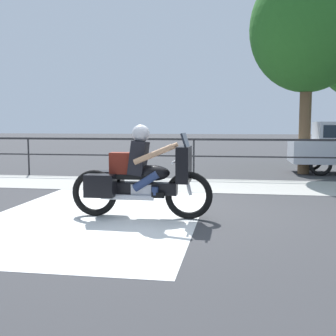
{
  "coord_description": "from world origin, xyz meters",
  "views": [
    {
      "loc": [
        1.15,
        -7.16,
        1.54
      ],
      "look_at": [
        0.02,
        0.04,
        0.78
      ],
      "focal_mm": 45.0,
      "sensor_mm": 36.0,
      "label": 1
    }
  ],
  "objects": [
    {
      "name": "ground_plane",
      "position": [
        0.0,
        0.0,
        0.0
      ],
      "size": [
        120.0,
        120.0,
        0.0
      ],
      "primitive_type": "plane",
      "color": "#38383A"
    },
    {
      "name": "sidewalk_band",
      "position": [
        0.0,
        3.4,
        0.01
      ],
      "size": [
        44.0,
        2.4,
        0.01
      ],
      "primitive_type": "cube",
      "color": "#A8A59E",
      "rests_on": "ground"
    },
    {
      "name": "crosswalk_band",
      "position": [
        -1.15,
        -0.2,
        0.0
      ],
      "size": [
        3.49,
        6.0,
        0.01
      ],
      "primitive_type": "cube",
      "color": "silver",
      "rests_on": "ground"
    },
    {
      "name": "fence_railing",
      "position": [
        0.0,
        4.91,
        0.9
      ],
      "size": [
        36.0,
        0.05,
        1.14
      ],
      "color": "#232326",
      "rests_on": "ground"
    },
    {
      "name": "motorcycle",
      "position": [
        -0.38,
        -0.44,
        0.68
      ],
      "size": [
        2.38,
        0.76,
        1.54
      ],
      "rotation": [
        0.0,
        0.0,
        -0.05
      ],
      "color": "black",
      "rests_on": "ground"
    },
    {
      "name": "tree_behind_sign",
      "position": [
        3.3,
        6.44,
        4.43
      ],
      "size": [
        3.51,
        3.51,
        6.38
      ],
      "color": "brown",
      "rests_on": "ground"
    }
  ]
}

